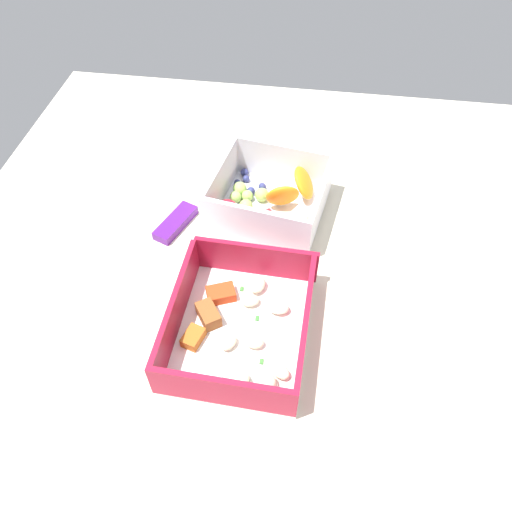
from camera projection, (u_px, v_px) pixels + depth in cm
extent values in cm
cube|color=beige|center=(259.00, 266.00, 61.73)|extent=(80.00, 80.00, 2.00)
cube|color=white|center=(240.00, 332.00, 53.99)|extent=(17.75, 15.01, 0.60)
cube|color=maroon|center=(222.00, 392.00, 46.63)|extent=(1.08, 14.45, 4.78)
cube|color=maroon|center=(254.00, 259.00, 57.23)|extent=(1.08, 14.45, 4.78)
cube|color=maroon|center=(176.00, 309.00, 52.71)|extent=(16.08, 1.14, 4.78)
cube|color=maroon|center=(305.00, 328.00, 51.15)|extent=(16.08, 1.14, 4.78)
ellipsoid|color=beige|center=(258.00, 285.00, 56.74)|extent=(2.83, 2.36, 1.21)
ellipsoid|color=beige|center=(239.00, 378.00, 49.05)|extent=(1.94, 2.77, 1.38)
ellipsoid|color=beige|center=(254.00, 342.00, 51.99)|extent=(1.65, 2.26, 1.08)
ellipsoid|color=beige|center=(228.00, 343.00, 51.96)|extent=(2.52, 2.32, 1.04)
ellipsoid|color=beige|center=(279.00, 308.00, 54.72)|extent=(1.81, 2.47, 1.18)
ellipsoid|color=beige|center=(281.00, 372.00, 49.78)|extent=(2.25, 2.51, 1.03)
ellipsoid|color=beige|center=(253.00, 301.00, 55.41)|extent=(2.08, 2.48, 1.06)
ellipsoid|color=beige|center=(263.00, 386.00, 48.42)|extent=(3.64, 3.48, 1.49)
cube|color=brown|center=(208.00, 315.00, 54.09)|extent=(3.70, 3.39, 1.70)
cube|color=red|center=(221.00, 294.00, 56.14)|extent=(3.21, 3.79, 1.33)
cube|color=#AD5B1E|center=(193.00, 337.00, 52.49)|extent=(2.99, 2.48, 1.23)
cube|color=#387A33|center=(257.00, 318.00, 54.66)|extent=(0.60, 0.40, 0.20)
cube|color=#387A33|center=(249.00, 386.00, 49.44)|extent=(0.60, 0.40, 0.20)
cube|color=#387A33|center=(261.00, 362.00, 51.21)|extent=(0.60, 0.40, 0.20)
cube|color=#387A33|center=(242.00, 289.00, 57.28)|extent=(0.60, 0.40, 0.20)
cube|color=#387A33|center=(257.00, 382.00, 49.76)|extent=(0.60, 0.40, 0.20)
cube|color=white|center=(269.00, 210.00, 66.28)|extent=(15.53, 16.12, 0.60)
cube|color=white|center=(254.00, 227.00, 59.89)|extent=(2.91, 14.01, 5.84)
cube|color=white|center=(283.00, 163.00, 67.76)|extent=(2.91, 14.01, 5.84)
cube|color=white|center=(221.00, 182.00, 65.14)|extent=(12.12, 2.60, 5.84)
cube|color=white|center=(320.00, 204.00, 62.50)|extent=(12.12, 2.60, 5.84)
ellipsoid|color=orange|center=(283.00, 196.00, 64.20)|extent=(3.78, 4.94, 4.59)
ellipsoid|color=orange|center=(304.00, 183.00, 65.76)|extent=(4.74, 3.75, 4.70)
cube|color=#F4EACC|center=(299.00, 219.00, 63.59)|extent=(3.71, 3.48, 1.79)
cube|color=red|center=(264.00, 221.00, 63.44)|extent=(3.32, 3.40, 1.63)
cube|color=red|center=(285.00, 233.00, 62.04)|extent=(3.41, 3.37, 1.65)
sphere|color=#9ECC60|center=(247.00, 196.00, 66.53)|extent=(1.58, 1.58, 1.58)
sphere|color=#9ECC60|center=(240.00, 189.00, 67.22)|extent=(1.92, 1.92, 1.92)
sphere|color=#9ECC60|center=(246.00, 206.00, 65.05)|extent=(1.86, 1.86, 1.86)
sphere|color=#9ECC60|center=(262.00, 195.00, 66.44)|extent=(1.90, 1.90, 1.90)
sphere|color=#9ECC60|center=(236.00, 197.00, 66.37)|extent=(1.61, 1.61, 1.61)
cone|color=red|center=(227.00, 212.00, 64.23)|extent=(2.57, 2.57, 2.06)
sphere|color=navy|center=(262.00, 187.00, 68.07)|extent=(1.13, 1.13, 1.13)
sphere|color=navy|center=(237.00, 183.00, 68.79)|extent=(0.90, 0.90, 0.90)
sphere|color=navy|center=(246.00, 179.00, 69.24)|extent=(1.01, 1.01, 1.01)
sphere|color=navy|center=(251.00, 191.00, 67.48)|extent=(1.16, 1.16, 1.16)
sphere|color=navy|center=(245.00, 173.00, 69.97)|extent=(1.18, 1.18, 1.18)
cube|color=#51197A|center=(176.00, 223.00, 64.37)|extent=(7.39, 4.81, 1.20)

